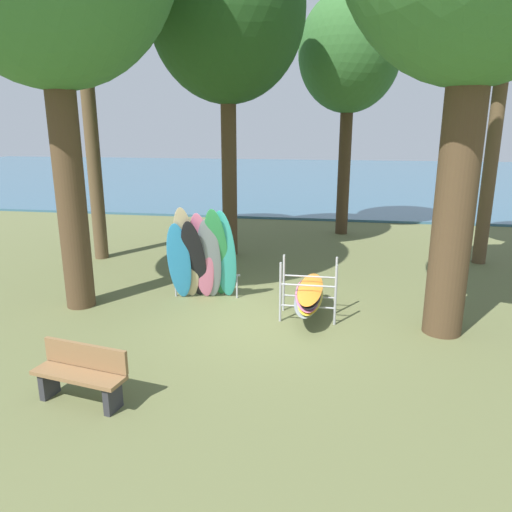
{
  "coord_description": "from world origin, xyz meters",
  "views": [
    {
      "loc": [
        1.29,
        -9.09,
        3.88
      ],
      "look_at": [
        -0.4,
        0.99,
        1.1
      ],
      "focal_mm": 33.79,
      "sensor_mm": 36.0,
      "label": 1
    }
  ],
  "objects_px": {
    "tree_mid_behind": "(510,8)",
    "tree_deep_back": "(227,11)",
    "tree_far_left_back": "(350,54)",
    "board_storage_rack": "(309,294)",
    "park_bench": "(81,373)",
    "leaning_board_pile": "(202,258)"
  },
  "relations": [
    {
      "from": "tree_mid_behind",
      "to": "tree_deep_back",
      "type": "xyz_separation_m",
      "value": [
        -7.38,
        -0.2,
        0.14
      ]
    },
    {
      "from": "tree_far_left_back",
      "to": "board_storage_rack",
      "type": "bearing_deg",
      "value": -94.81
    },
    {
      "from": "tree_far_left_back",
      "to": "park_bench",
      "type": "xyz_separation_m",
      "value": [
        -3.73,
        -12.07,
        -5.75
      ]
    },
    {
      "from": "tree_deep_back",
      "to": "leaning_board_pile",
      "type": "relative_size",
      "value": 4.24
    },
    {
      "from": "tree_deep_back",
      "to": "leaning_board_pile",
      "type": "bearing_deg",
      "value": -85.83
    },
    {
      "from": "tree_mid_behind",
      "to": "tree_deep_back",
      "type": "bearing_deg",
      "value": -178.43
    },
    {
      "from": "tree_mid_behind",
      "to": "leaning_board_pile",
      "type": "height_order",
      "value": "tree_mid_behind"
    },
    {
      "from": "park_bench",
      "to": "tree_mid_behind",
      "type": "bearing_deg",
      "value": 48.59
    },
    {
      "from": "tree_mid_behind",
      "to": "board_storage_rack",
      "type": "xyz_separation_m",
      "value": [
        -4.65,
        -4.99,
        -6.26
      ]
    },
    {
      "from": "tree_deep_back",
      "to": "board_storage_rack",
      "type": "height_order",
      "value": "tree_deep_back"
    },
    {
      "from": "tree_far_left_back",
      "to": "tree_mid_behind",
      "type": "bearing_deg",
      "value": -40.41
    },
    {
      "from": "tree_mid_behind",
      "to": "board_storage_rack",
      "type": "bearing_deg",
      "value": -133.01
    },
    {
      "from": "leaning_board_pile",
      "to": "board_storage_rack",
      "type": "bearing_deg",
      "value": -12.87
    },
    {
      "from": "tree_deep_back",
      "to": "leaning_board_pile",
      "type": "distance_m",
      "value": 7.25
    },
    {
      "from": "leaning_board_pile",
      "to": "park_bench",
      "type": "height_order",
      "value": "leaning_board_pile"
    },
    {
      "from": "board_storage_rack",
      "to": "park_bench",
      "type": "xyz_separation_m",
      "value": [
        -3.02,
        -3.72,
        -0.07
      ]
    },
    {
      "from": "tree_deep_back",
      "to": "leaning_board_pile",
      "type": "xyz_separation_m",
      "value": [
        0.31,
        -4.23,
        -5.88
      ]
    },
    {
      "from": "tree_mid_behind",
      "to": "leaning_board_pile",
      "type": "distance_m",
      "value": 10.13
    },
    {
      "from": "leaning_board_pile",
      "to": "park_bench",
      "type": "xyz_separation_m",
      "value": [
        -0.61,
        -4.27,
        -0.58
      ]
    },
    {
      "from": "tree_deep_back",
      "to": "board_storage_rack",
      "type": "xyz_separation_m",
      "value": [
        2.72,
        -4.79,
        -6.39
      ]
    },
    {
      "from": "tree_far_left_back",
      "to": "leaning_board_pile",
      "type": "height_order",
      "value": "tree_far_left_back"
    },
    {
      "from": "tree_far_left_back",
      "to": "leaning_board_pile",
      "type": "relative_size",
      "value": 3.71
    }
  ]
}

